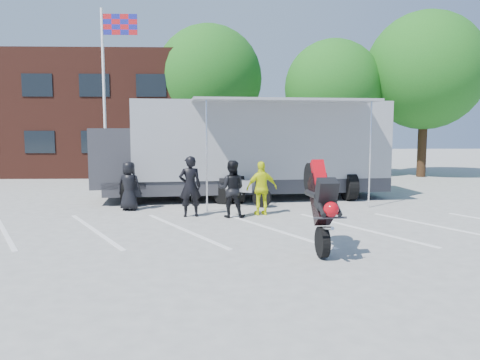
{
  "coord_description": "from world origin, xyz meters",
  "views": [
    {
      "loc": [
        -1.1,
        -11.45,
        2.74
      ],
      "look_at": [
        -0.67,
        1.46,
        1.3
      ],
      "focal_mm": 35.0,
      "sensor_mm": 36.0,
      "label": 1
    }
  ],
  "objects": [
    {
      "name": "parking_bay_lines",
      "position": [
        0.0,
        1.0,
        0.01
      ],
      "size": [
        18.09,
        13.33,
        0.01
      ],
      "primitive_type": "cube",
      "rotation": [
        0.0,
        0.0,
        0.52
      ],
      "color": "white",
      "rests_on": "ground"
    },
    {
      "name": "spectator_hivis",
      "position": [
        0.07,
        3.13,
        0.85
      ],
      "size": [
        1.07,
        0.64,
        1.7
      ],
      "primitive_type": "imported",
      "rotation": [
        0.0,
        0.0,
        3.39
      ],
      "color": "#ECFA0D",
      "rests_on": "ground"
    },
    {
      "name": "tree_left",
      "position": [
        -2.0,
        16.0,
        5.57
      ],
      "size": [
        6.12,
        6.12,
        8.64
      ],
      "color": "#382314",
      "rests_on": "ground"
    },
    {
      "name": "tree_right",
      "position": [
        10.0,
        14.5,
        5.88
      ],
      "size": [
        6.46,
        6.46,
        9.12
      ],
      "color": "#382314",
      "rests_on": "ground"
    },
    {
      "name": "transporter_truck",
      "position": [
        -0.22,
        6.67,
        0.0
      ],
      "size": [
        12.36,
        7.02,
        3.75
      ],
      "primitive_type": null,
      "rotation": [
        0.0,
        0.0,
        0.12
      ],
      "color": "gray",
      "rests_on": "ground"
    },
    {
      "name": "flagpole",
      "position": [
        -6.24,
        10.0,
        5.05
      ],
      "size": [
        1.61,
        0.12,
        8.0
      ],
      "color": "white",
      "rests_on": "ground"
    },
    {
      "name": "ground",
      "position": [
        0.0,
        0.0,
        0.0
      ],
      "size": [
        100.0,
        100.0,
        0.0
      ],
      "primitive_type": "plane",
      "color": "#A6A6A1",
      "rests_on": "ground"
    },
    {
      "name": "spectator_leather_c",
      "position": [
        -0.89,
        2.77,
        0.88
      ],
      "size": [
        0.94,
        0.77,
        1.76
      ],
      "primitive_type": "imported",
      "rotation": [
        0.0,
        0.0,
        3.01
      ],
      "color": "black",
      "rests_on": "ground"
    },
    {
      "name": "office_building",
      "position": [
        -10.0,
        18.0,
        3.5
      ],
      "size": [
        18.0,
        8.0,
        7.0
      ],
      "primitive_type": "cube",
      "color": "#4B2118",
      "rests_on": "ground"
    },
    {
      "name": "tree_mid",
      "position": [
        5.0,
        15.0,
        4.94
      ],
      "size": [
        5.44,
        5.44,
        7.68
      ],
      "color": "#382314",
      "rests_on": "ground"
    },
    {
      "name": "spectator_leather_b",
      "position": [
        -2.17,
        2.91,
        0.94
      ],
      "size": [
        0.76,
        0.56,
        1.89
      ],
      "primitive_type": "imported",
      "rotation": [
        0.0,
        0.0,
        3.31
      ],
      "color": "black",
      "rests_on": "ground"
    },
    {
      "name": "stunt_bike_rider",
      "position": [
        0.89,
        -1.16,
        0.0
      ],
      "size": [
        1.04,
        1.94,
        2.21
      ],
      "primitive_type": null,
      "rotation": [
        0.0,
        0.0,
        0.09
      ],
      "color": "black",
      "rests_on": "ground"
    },
    {
      "name": "spectator_leather_a",
      "position": [
        -4.28,
        4.11,
        0.82
      ],
      "size": [
        0.89,
        0.66,
        1.64
      ],
      "primitive_type": "imported",
      "rotation": [
        0.0,
        0.0,
        2.95
      ],
      "color": "black",
      "rests_on": "ground"
    },
    {
      "name": "parked_motorcycle",
      "position": [
        -0.5,
        4.9,
        0.0
      ],
      "size": [
        2.35,
        1.7,
        1.18
      ],
      "primitive_type": null,
      "rotation": [
        0.0,
        0.0,
        1.09
      ],
      "color": "#B1B2B6",
      "rests_on": "ground"
    }
  ]
}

